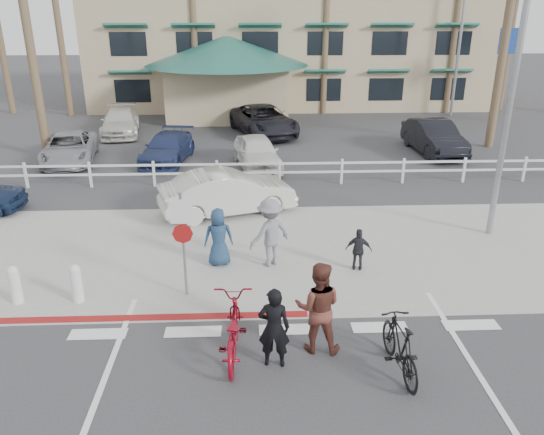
{
  "coord_description": "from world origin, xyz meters",
  "views": [
    {
      "loc": [
        -0.73,
        -9.0,
        6.45
      ],
      "look_at": [
        -0.2,
        3.35,
        1.5
      ],
      "focal_mm": 35.0,
      "sensor_mm": 36.0,
      "label": 1
    }
  ],
  "objects_px": {
    "bike_red": "(232,329)",
    "bike_black": "(400,347)",
    "sign_post": "(183,240)",
    "car_white_sedan": "(228,192)"
  },
  "relations": [
    {
      "from": "bike_red",
      "to": "bike_black",
      "type": "relative_size",
      "value": 1.19
    },
    {
      "from": "sign_post",
      "to": "bike_black",
      "type": "height_order",
      "value": "sign_post"
    },
    {
      "from": "sign_post",
      "to": "bike_red",
      "type": "xyz_separation_m",
      "value": [
        1.17,
        -2.38,
        -0.87
      ]
    },
    {
      "from": "bike_red",
      "to": "car_white_sedan",
      "type": "height_order",
      "value": "car_white_sedan"
    },
    {
      "from": "bike_red",
      "to": "bike_black",
      "type": "bearing_deg",
      "value": 169.13
    },
    {
      "from": "sign_post",
      "to": "car_white_sedan",
      "type": "bearing_deg",
      "value": 81.41
    },
    {
      "from": "bike_red",
      "to": "bike_black",
      "type": "xyz_separation_m",
      "value": [
        3.14,
        -0.68,
        -0.02
      ]
    },
    {
      "from": "car_white_sedan",
      "to": "bike_red",
      "type": "bearing_deg",
      "value": 164.02
    },
    {
      "from": "sign_post",
      "to": "car_white_sedan",
      "type": "height_order",
      "value": "sign_post"
    },
    {
      "from": "car_white_sedan",
      "to": "bike_black",
      "type": "bearing_deg",
      "value": -176.06
    }
  ]
}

